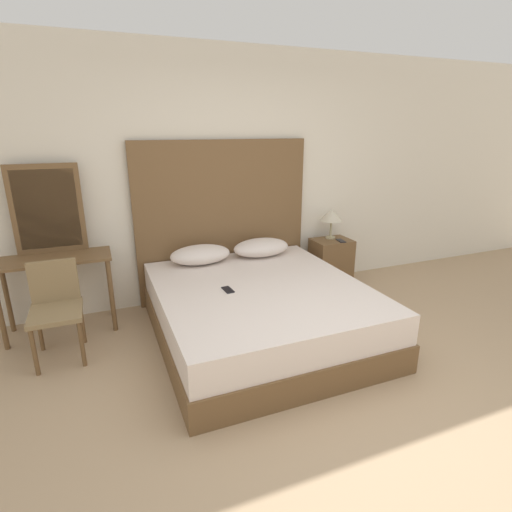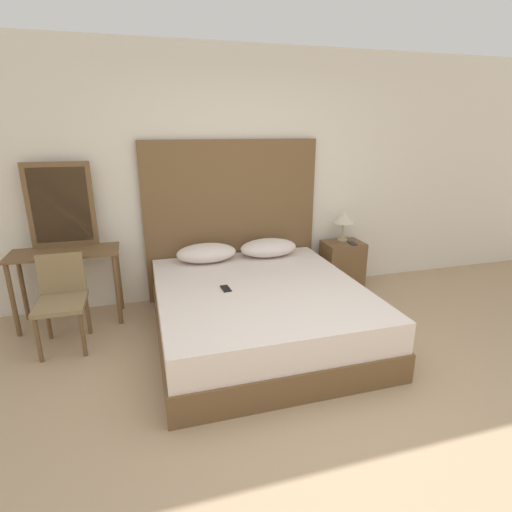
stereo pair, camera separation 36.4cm
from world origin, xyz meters
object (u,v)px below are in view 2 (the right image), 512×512
Objects in this scene: nightstand at (342,266)px; chair at (62,295)px; phone_on_nightstand at (352,243)px; bed at (259,311)px; phone_on_bed at (226,289)px; table_lamp at (344,217)px; vanity_desk at (66,265)px.

nightstand is 3.05m from chair.
bed is at bearing -151.03° from phone_on_nightstand.
nightstand is at bearing 27.58° from phone_on_bed.
table_lamp is 3.10m from chair.
phone_on_bed is 0.19× the size of chair.
bed is 0.41m from phone_on_bed.
table_lamp is 2.27× the size of phone_on_nightstand.
phone_on_nightstand is 3.08m from vanity_desk.
table_lamp is 0.36× the size of vanity_desk.
bed is 1.54m from nightstand.
vanity_desk is (-3.08, 0.05, 0.01)m from phone_on_nightstand.
chair is at bearing -170.97° from nightstand.
chair is at bearing -169.72° from table_lamp.
vanity_desk is (-1.41, 0.80, 0.09)m from phone_on_bed.
chair is (-1.71, 0.36, 0.22)m from bed.
phone_on_nightstand is at bearing 7.22° from chair.
bed is 13.12× the size of phone_on_nightstand.
nightstand is at bearing -105.12° from table_lamp.
bed is 1.93m from vanity_desk.
bed is at bearing -11.95° from chair.
chair reaches higher than vanity_desk.
table_lamp reaches higher than nightstand.
phone_on_nightstand is (1.36, 0.75, 0.34)m from bed.
vanity_desk is 1.23× the size of chair.
vanity_desk reaches higher than nightstand.
vanity_desk reaches higher than bed.
bed is at bearing -146.95° from nightstand.
table_lamp is 0.44× the size of chair.
phone_on_nightstand reaches higher than nightstand.
table_lamp is (1.62, 0.91, 0.35)m from phone_on_bed.
phone_on_bed is 0.26× the size of nightstand.
bed is 5.77× the size of table_lamp.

